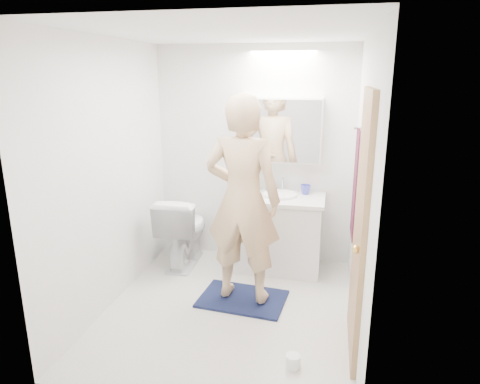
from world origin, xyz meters
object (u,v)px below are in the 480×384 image
(vanity_cabinet, at_px, (279,234))
(person, at_px, (243,200))
(soap_bottle_a, at_px, (255,181))
(soap_bottle_b, at_px, (271,184))
(toothbrush_cup, at_px, (305,190))
(toilet_paper_roll, at_px, (293,361))
(toilet, at_px, (183,230))
(medicine_cabinet, at_px, (281,130))

(vanity_cabinet, distance_m, person, 1.03)
(soap_bottle_a, relative_size, soap_bottle_b, 1.36)
(vanity_cabinet, xyz_separation_m, soap_bottle_a, (-0.29, 0.15, 0.55))
(soap_bottle_b, bearing_deg, vanity_cabinet, -54.89)
(soap_bottle_a, relative_size, toothbrush_cup, 2.13)
(toilet_paper_roll, bearing_deg, toilet, 131.57)
(person, xyz_separation_m, soap_bottle_a, (-0.05, 0.94, -0.06))
(medicine_cabinet, bearing_deg, toilet, -162.42)
(medicine_cabinet, height_order, toothbrush_cup, medicine_cabinet)
(medicine_cabinet, bearing_deg, soap_bottle_a, -167.00)
(soap_bottle_b, distance_m, toothbrush_cup, 0.39)
(vanity_cabinet, height_order, toothbrush_cup, toothbrush_cup)
(vanity_cabinet, height_order, toilet, toilet)
(soap_bottle_b, relative_size, toothbrush_cup, 1.56)
(toilet, bearing_deg, soap_bottle_b, -163.67)
(vanity_cabinet, xyz_separation_m, toilet, (-1.06, -0.11, 0.01))
(vanity_cabinet, height_order, soap_bottle_a, soap_bottle_a)
(toilet, xyz_separation_m, person, (0.82, -0.67, 0.59))
(toilet, relative_size, soap_bottle_b, 4.63)
(toilet, height_order, person, person)
(toilet, distance_m, toilet_paper_roll, 2.10)
(person, bearing_deg, medicine_cabinet, -96.36)
(vanity_cabinet, relative_size, soap_bottle_b, 5.16)
(vanity_cabinet, bearing_deg, toothbrush_cup, 31.73)
(medicine_cabinet, relative_size, toothbrush_cup, 7.88)
(toothbrush_cup, bearing_deg, person, -117.83)
(person, relative_size, toilet_paper_roll, 17.26)
(medicine_cabinet, xyz_separation_m, soap_bottle_b, (-0.09, -0.03, -0.59))
(soap_bottle_b, height_order, toilet_paper_roll, soap_bottle_b)
(soap_bottle_b, bearing_deg, toothbrush_cup, -2.97)
(vanity_cabinet, height_order, soap_bottle_b, soap_bottle_b)
(soap_bottle_b, xyz_separation_m, toothbrush_cup, (0.39, -0.02, -0.04))
(person, xyz_separation_m, toothbrush_cup, (0.50, 0.95, -0.13))
(toilet, relative_size, toothbrush_cup, 7.23)
(toothbrush_cup, height_order, toilet_paper_roll, toothbrush_cup)
(vanity_cabinet, xyz_separation_m, toothbrush_cup, (0.26, 0.16, 0.48))
(medicine_cabinet, height_order, person, person)
(soap_bottle_b, bearing_deg, toilet, -162.46)
(person, height_order, toothbrush_cup, person)
(toilet_paper_roll, bearing_deg, toothbrush_cup, 91.81)
(person, distance_m, soap_bottle_a, 0.94)
(medicine_cabinet, bearing_deg, person, -101.80)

